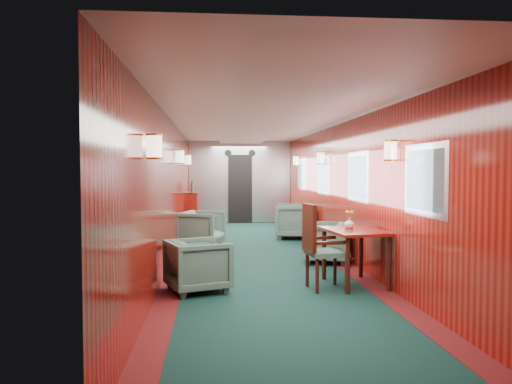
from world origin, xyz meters
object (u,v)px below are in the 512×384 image
armchair_left_far (202,229)px  armchair_right_far (294,221)px  credenza (192,211)px  side_chair (319,243)px  armchair_left_near (198,265)px  dining_table (355,239)px  armchair_right_near (325,242)px

armchair_left_far → armchair_right_far: (2.08, 1.11, 0.03)m
credenza → armchair_left_far: (0.31, -2.84, -0.14)m
side_chair → armchair_left_near: 1.59m
dining_table → armchair_left_far: 4.13m
dining_table → credenza: credenza is taller
side_chair → armchair_left_far: bearing=105.6°
side_chair → armchair_right_far: side_chair is taller
dining_table → armchair_left_near: bearing=177.3°
side_chair → credenza: bearing=98.7°
armchair_right_far → credenza: bearing=-114.9°
credenza → armchair_right_near: size_ratio=1.70×
side_chair → armchair_right_near: size_ratio=1.49×
armchair_right_far → dining_table: bearing=11.8°
armchair_left_near → armchair_right_near: bearing=-69.3°
dining_table → armchair_left_far: size_ratio=1.35×
dining_table → side_chair: side_chair is taller
dining_table → armchair_left_near: 2.13m
dining_table → armchair_right_far: bearing=83.7°
side_chair → armchair_left_near: size_ratio=1.52×
dining_table → side_chair: bearing=-166.4°
armchair_left_near → armchair_left_far: (-0.04, 3.69, 0.03)m
armchair_left_near → armchair_left_far: armchair_left_far is taller
side_chair → credenza: size_ratio=0.88×
armchair_left_far → armchair_right_near: 2.82m
dining_table → armchair_right_near: dining_table is taller
credenza → armchair_left_far: size_ratio=1.58×
armchair_left_far → credenza: bearing=25.3°
armchair_left_far → side_chair: bearing=-137.8°
credenza → armchair_right_far: bearing=-35.9°
dining_table → armchair_left_far: (-2.14, 3.53, -0.27)m
dining_table → armchair_left_near: size_ratio=1.47×
armchair_right_near → armchair_left_far: bearing=-115.4°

